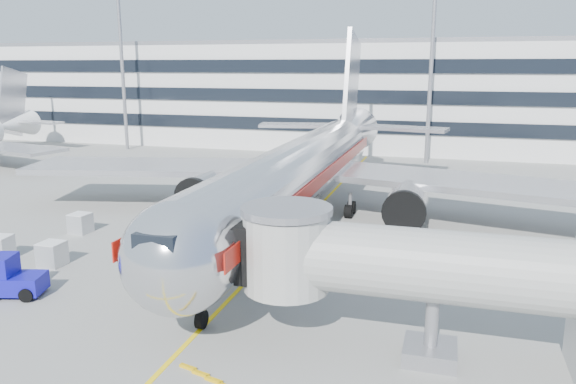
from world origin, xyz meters
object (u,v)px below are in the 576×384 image
(cargo_container_front, at_px, (52,254))
(ramp_worker, at_px, (144,275))
(belt_loader, at_px, (193,258))
(cargo_container_right, at_px, (80,223))
(baggage_tug, at_px, (11,278))
(main_jet, at_px, (306,168))

(cargo_container_front, relative_size, ramp_worker, 0.92)
(belt_loader, height_order, cargo_container_right, belt_loader)
(baggage_tug, xyz_separation_m, ramp_worker, (6.41, 2.82, -0.17))
(belt_loader, height_order, ramp_worker, belt_loader)
(belt_loader, bearing_deg, ramp_worker, -105.06)
(baggage_tug, bearing_deg, main_jet, 58.92)
(cargo_container_right, bearing_deg, ramp_worker, -39.06)
(cargo_container_front, bearing_deg, belt_loader, 14.51)
(main_jet, bearing_deg, baggage_tug, -121.08)
(belt_loader, bearing_deg, cargo_container_front, -165.49)
(cargo_container_right, bearing_deg, belt_loader, -21.04)
(belt_loader, xyz_separation_m, cargo_container_right, (-11.19, 4.31, 0.13))
(belt_loader, distance_m, cargo_container_right, 11.99)
(main_jet, xyz_separation_m, cargo_container_front, (-12.50, -14.48, -3.48))
(baggage_tug, bearing_deg, belt_loader, 42.10)
(cargo_container_right, distance_m, cargo_container_front, 7.04)
(main_jet, distance_m, belt_loader, 13.41)
(ramp_worker, bearing_deg, main_jet, 55.65)
(baggage_tug, xyz_separation_m, cargo_container_right, (-3.73, 11.05, -0.25))
(main_jet, height_order, cargo_container_front, main_jet)
(belt_loader, height_order, baggage_tug, baggage_tug)
(cargo_container_right, xyz_separation_m, cargo_container_front, (2.70, -6.51, 0.02))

